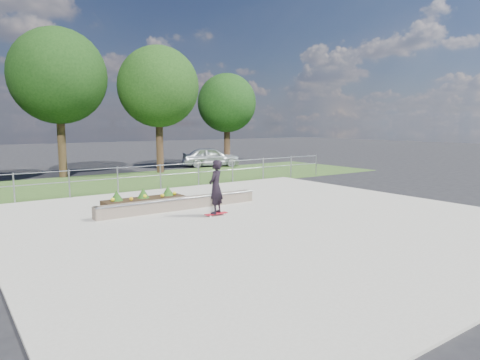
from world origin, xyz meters
name	(u,v)px	position (x,y,z in m)	size (l,w,h in m)	color
ground	(262,220)	(0.00, 0.00, 0.00)	(120.00, 120.00, 0.00)	black
grass_verge	(132,182)	(0.00, 11.00, 0.01)	(30.00, 8.00, 0.02)	#314F1F
concrete_slab	(262,219)	(0.00, 0.00, 0.03)	(15.00, 15.00, 0.06)	#A4A192
fence	(160,173)	(0.00, 7.50, 0.77)	(20.06, 0.06, 1.20)	gray
tree_mid_left	(58,76)	(-2.50, 15.00, 5.61)	(5.25, 5.25, 8.25)	#302113
tree_mid_right	(158,87)	(3.00, 14.00, 5.23)	(4.90, 4.90, 7.70)	#321F14
tree_far_right	(227,103)	(9.00, 15.50, 4.48)	(4.20, 4.20, 6.60)	#311F13
grind_ledge	(181,203)	(-1.46, 2.76, 0.26)	(6.00, 0.44, 0.43)	brown
planter_bed	(146,200)	(-2.17, 4.14, 0.24)	(3.00, 1.20, 0.61)	black
skateboarder	(216,187)	(-1.02, 1.13, 1.00)	(0.80, 0.70, 1.82)	white
parked_car	(211,157)	(7.58, 15.43, 0.69)	(1.64, 4.07, 1.39)	silver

